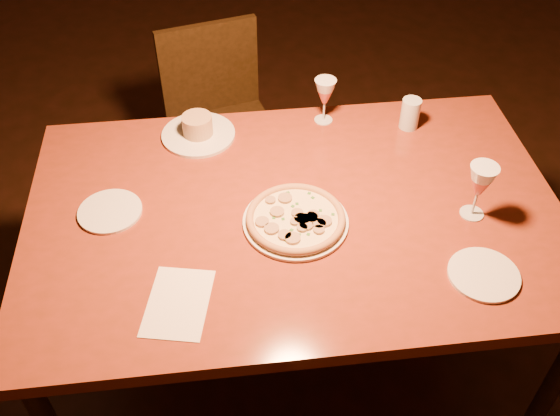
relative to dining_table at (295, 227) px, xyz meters
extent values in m
plane|color=black|center=(-0.25, 0.09, -0.76)|extent=(7.00, 7.00, 0.00)
cube|color=maroon|center=(0.00, 0.00, 0.05)|extent=(1.65, 1.15, 0.04)
cylinder|color=black|center=(-0.67, 0.50, -0.37)|extent=(0.06, 0.06, 0.79)
cylinder|color=black|center=(0.67, -0.50, -0.37)|extent=(0.06, 0.06, 0.79)
cylinder|color=black|center=(0.75, 0.36, -0.37)|extent=(0.06, 0.06, 0.79)
cube|color=black|center=(-0.09, 0.88, -0.30)|extent=(0.48, 0.48, 0.04)
cube|color=black|center=(-0.12, 1.08, -0.08)|extent=(0.43, 0.09, 0.41)
cylinder|color=black|center=(-0.24, 0.69, -0.54)|extent=(0.04, 0.04, 0.44)
cylinder|color=black|center=(-0.29, 1.03, -0.54)|extent=(0.04, 0.04, 0.44)
cylinder|color=black|center=(0.11, 0.74, -0.54)|extent=(0.04, 0.04, 0.44)
cylinder|color=black|center=(0.06, 1.08, -0.54)|extent=(0.04, 0.04, 0.44)
cylinder|color=silver|center=(-0.01, -0.06, 0.08)|extent=(0.30, 0.30, 0.01)
cylinder|color=beige|center=(-0.01, -0.06, 0.09)|extent=(0.27, 0.27, 0.01)
torus|color=#B37C4E|center=(-0.01, -0.06, 0.10)|extent=(0.28, 0.28, 0.02)
cylinder|color=silver|center=(-0.23, 0.41, 0.08)|extent=(0.24, 0.24, 0.01)
cylinder|color=tan|center=(-0.23, 0.41, 0.12)|extent=(0.10, 0.10, 0.07)
cylinder|color=silver|center=(0.47, 0.31, 0.13)|extent=(0.06, 0.06, 0.11)
cylinder|color=silver|center=(-0.53, 0.10, 0.08)|extent=(0.18, 0.18, 0.01)
cylinder|color=silver|center=(0.43, -0.35, 0.08)|extent=(0.19, 0.19, 0.01)
cube|color=silver|center=(-0.37, -0.27, 0.08)|extent=(0.21, 0.26, 0.00)
camera|label=1|loc=(-0.32, -1.27, 1.34)|focal=40.00mm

